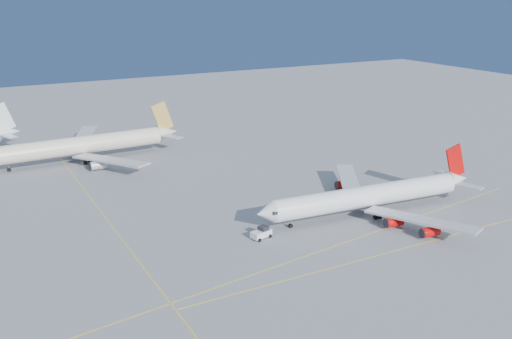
{
  "coord_description": "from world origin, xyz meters",
  "views": [
    {
      "loc": [
        -68.27,
        -94.72,
        51.39
      ],
      "look_at": [
        -1.0,
        29.51,
        7.0
      ],
      "focal_mm": 40.0,
      "sensor_mm": 36.0,
      "label": 1
    }
  ],
  "objects": [
    {
      "name": "ground",
      "position": [
        0.0,
        0.0,
        0.0
      ],
      "size": [
        500.0,
        500.0,
        0.0
      ],
      "primitive_type": "plane",
      "color": "slate",
      "rests_on": "ground"
    },
    {
      "name": "taxiway_lines",
      "position": [
        -14.71,
        6.34,
        0.01
      ],
      "size": [
        118.86,
        140.0,
        0.02
      ],
      "color": "yellow",
      "rests_on": "ground"
    },
    {
      "name": "airliner_virgin",
      "position": [
        17.02,
        4.86,
        4.44
      ],
      "size": [
        59.71,
        53.47,
        14.72
      ],
      "rotation": [
        0.0,
        0.0,
        -0.08
      ],
      "color": "white",
      "rests_on": "ground"
    },
    {
      "name": "airliner_etihad",
      "position": [
        -33.36,
        83.27,
        5.03
      ],
      "size": [
        63.34,
        58.53,
        16.54
      ],
      "rotation": [
        0.0,
        0.0,
        0.04
      ],
      "color": "beige",
      "rests_on": "ground"
    },
    {
      "name": "pushback_tug",
      "position": [
        -12.98,
        4.85,
        1.18
      ],
      "size": [
        4.96,
        3.68,
        2.55
      ],
      "rotation": [
        0.0,
        0.0,
        0.25
      ],
      "color": "white",
      "rests_on": "ground"
    }
  ]
}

